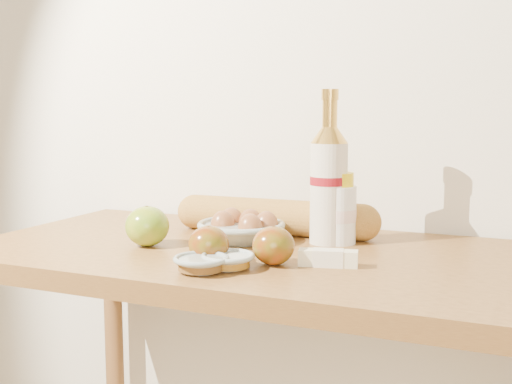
{
  "coord_description": "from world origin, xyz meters",
  "views": [
    {
      "loc": [
        0.49,
        0.01,
        1.18
      ],
      "look_at": [
        0.0,
        1.15,
        1.02
      ],
      "focal_mm": 45.0,
      "sensor_mm": 36.0,
      "label": 1
    }
  ],
  "objects_px": {
    "cream_bottle": "(338,211)",
    "egg_bowl": "(242,229)",
    "baguette": "(275,217)",
    "bourbon_bottle": "(329,182)",
    "table": "(262,308)"
  },
  "relations": [
    {
      "from": "egg_bowl",
      "to": "baguette",
      "type": "height_order",
      "value": "baguette"
    },
    {
      "from": "cream_bottle",
      "to": "bourbon_bottle",
      "type": "bearing_deg",
      "value": -158.47
    },
    {
      "from": "bourbon_bottle",
      "to": "cream_bottle",
      "type": "relative_size",
      "value": 2.15
    },
    {
      "from": "cream_bottle",
      "to": "egg_bowl",
      "type": "xyz_separation_m",
      "value": [
        -0.19,
        -0.06,
        -0.04
      ]
    },
    {
      "from": "table",
      "to": "bourbon_bottle",
      "type": "height_order",
      "value": "bourbon_bottle"
    },
    {
      "from": "cream_bottle",
      "to": "egg_bowl",
      "type": "distance_m",
      "value": 0.21
    },
    {
      "from": "table",
      "to": "baguette",
      "type": "xyz_separation_m",
      "value": [
        -0.03,
        0.15,
        0.16
      ]
    },
    {
      "from": "bourbon_bottle",
      "to": "egg_bowl",
      "type": "bearing_deg",
      "value": -154.68
    },
    {
      "from": "bourbon_bottle",
      "to": "baguette",
      "type": "distance_m",
      "value": 0.17
    },
    {
      "from": "egg_bowl",
      "to": "baguette",
      "type": "bearing_deg",
      "value": 70.06
    },
    {
      "from": "table",
      "to": "bourbon_bottle",
      "type": "relative_size",
      "value": 3.74
    },
    {
      "from": "egg_bowl",
      "to": "bourbon_bottle",
      "type": "bearing_deg",
      "value": 17.62
    },
    {
      "from": "table",
      "to": "egg_bowl",
      "type": "height_order",
      "value": "egg_bowl"
    },
    {
      "from": "bourbon_bottle",
      "to": "baguette",
      "type": "bearing_deg",
      "value": 170.54
    },
    {
      "from": "table",
      "to": "baguette",
      "type": "relative_size",
      "value": 2.49
    }
  ]
}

